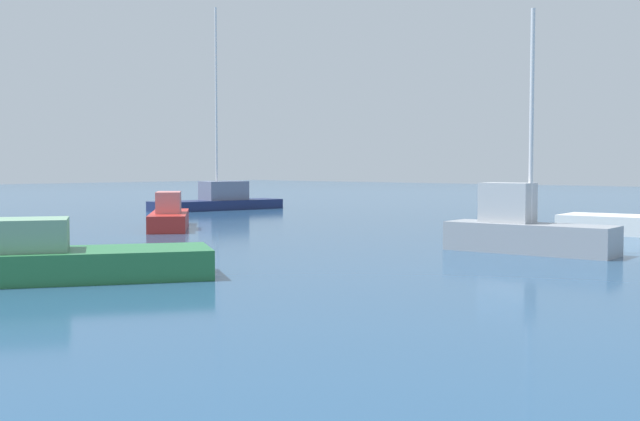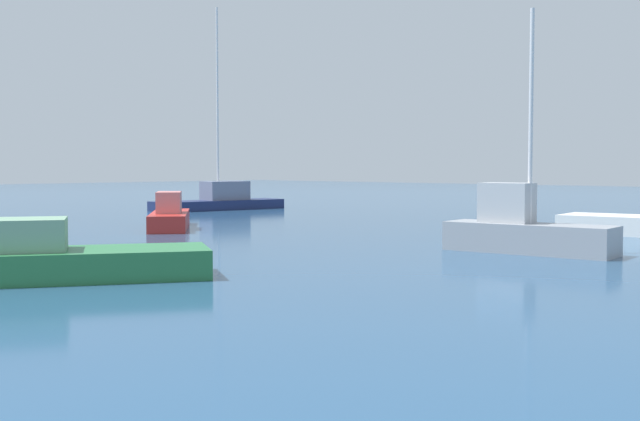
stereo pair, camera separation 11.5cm
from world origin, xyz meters
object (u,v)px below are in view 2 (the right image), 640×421
at_px(sailboat_navy_distant_east, 220,199).
at_px(motorboat_red_near_pier, 170,216).
at_px(sailboat_grey_distant_north, 525,229).
at_px(motorboat_green_far_left, 17,261).

bearing_deg(sailboat_navy_distant_east, motorboat_red_near_pier, -138.19).
distance_m(sailboat_grey_distant_north, motorboat_green_far_left, 13.33).
bearing_deg(sailboat_grey_distant_north, motorboat_green_far_left, 157.64).
bearing_deg(sailboat_grey_distant_north, motorboat_red_near_pier, 96.38).
bearing_deg(sailboat_navy_distant_east, sailboat_grey_distant_north, -109.73).
bearing_deg(motorboat_green_far_left, sailboat_grey_distant_north, -22.36).
xyz_separation_m(motorboat_red_near_pier, sailboat_navy_distant_east, (9.96, 8.91, 0.11)).
xyz_separation_m(sailboat_grey_distant_north, motorboat_green_far_left, (-12.32, 5.07, -0.22)).
bearing_deg(motorboat_red_near_pier, sailboat_navy_distant_east, 41.81).
bearing_deg(motorboat_green_far_left, motorboat_red_near_pier, 40.97).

